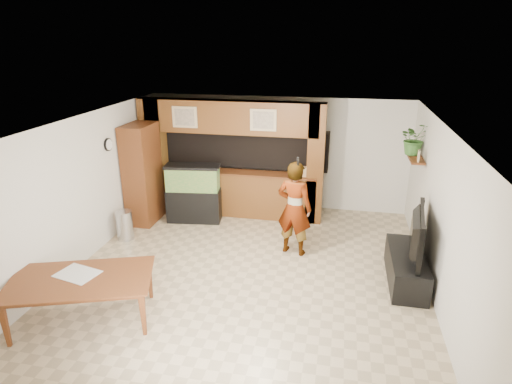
% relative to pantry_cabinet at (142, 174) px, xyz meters
% --- Properties ---
extents(floor, '(6.50, 6.50, 0.00)m').
position_rel_pantry_cabinet_xyz_m(floor, '(2.70, -1.76, -1.08)').
color(floor, tan).
rests_on(floor, ground).
extents(ceiling, '(6.50, 6.50, 0.00)m').
position_rel_pantry_cabinet_xyz_m(ceiling, '(2.70, -1.76, 1.52)').
color(ceiling, white).
rests_on(ceiling, wall_back).
extents(wall_back, '(6.00, 0.00, 6.00)m').
position_rel_pantry_cabinet_xyz_m(wall_back, '(2.70, 1.49, 0.22)').
color(wall_back, beige).
rests_on(wall_back, floor).
extents(wall_left, '(0.00, 6.50, 6.50)m').
position_rel_pantry_cabinet_xyz_m(wall_left, '(-0.30, -1.76, 0.22)').
color(wall_left, beige).
rests_on(wall_left, floor).
extents(wall_right, '(0.00, 6.50, 6.50)m').
position_rel_pantry_cabinet_xyz_m(wall_right, '(5.70, -1.76, 0.22)').
color(wall_right, beige).
rests_on(wall_right, floor).
extents(partition, '(4.20, 0.99, 2.60)m').
position_rel_pantry_cabinet_xyz_m(partition, '(1.75, 0.87, 0.24)').
color(partition, brown).
rests_on(partition, floor).
extents(wall_clock, '(0.05, 0.25, 0.25)m').
position_rel_pantry_cabinet_xyz_m(wall_clock, '(-0.27, -0.76, 0.82)').
color(wall_clock, black).
rests_on(wall_clock, wall_left).
extents(wall_shelf, '(0.25, 0.90, 0.04)m').
position_rel_pantry_cabinet_xyz_m(wall_shelf, '(5.55, 0.19, 0.62)').
color(wall_shelf, brown).
rests_on(wall_shelf, wall_right).
extents(pantry_cabinet, '(0.54, 0.88, 2.15)m').
position_rel_pantry_cabinet_xyz_m(pantry_cabinet, '(0.00, 0.00, 0.00)').
color(pantry_cabinet, brown).
rests_on(pantry_cabinet, floor).
extents(trash_can, '(0.33, 0.33, 0.60)m').
position_rel_pantry_cabinet_xyz_m(trash_can, '(-0.00, -0.96, -0.78)').
color(trash_can, '#B2B2B7').
rests_on(trash_can, floor).
extents(aquarium, '(1.16, 0.44, 1.29)m').
position_rel_pantry_cabinet_xyz_m(aquarium, '(1.07, 0.19, -0.45)').
color(aquarium, black).
rests_on(aquarium, floor).
extents(tv_stand, '(0.56, 1.52, 0.51)m').
position_rel_pantry_cabinet_xyz_m(tv_stand, '(5.35, -1.50, -0.82)').
color(tv_stand, black).
rests_on(tv_stand, floor).
extents(television, '(0.36, 1.36, 0.78)m').
position_rel_pantry_cabinet_xyz_m(television, '(5.35, -1.50, -0.18)').
color(television, black).
rests_on(television, tv_stand).
extents(photo_frame, '(0.05, 0.15, 0.20)m').
position_rel_pantry_cabinet_xyz_m(photo_frame, '(5.55, -0.15, 0.74)').
color(photo_frame, tan).
rests_on(photo_frame, wall_shelf).
extents(potted_plant, '(0.71, 0.67, 0.62)m').
position_rel_pantry_cabinet_xyz_m(potted_plant, '(5.52, 0.35, 0.95)').
color(potted_plant, '#336227').
rests_on(potted_plant, wall_shelf).
extents(person, '(0.74, 0.58, 1.80)m').
position_rel_pantry_cabinet_xyz_m(person, '(3.39, -0.85, -0.18)').
color(person, '#9F7E57').
rests_on(person, floor).
extents(microphone, '(0.04, 0.11, 0.17)m').
position_rel_pantry_cabinet_xyz_m(microphone, '(3.44, -1.01, 0.77)').
color(microphone, black).
rests_on(microphone, person).
extents(dining_table, '(2.21, 1.67, 0.69)m').
position_rel_pantry_cabinet_xyz_m(dining_table, '(0.70, -3.54, -0.73)').
color(dining_table, brown).
rests_on(dining_table, floor).
extents(newspaper_a, '(0.65, 0.53, 0.01)m').
position_rel_pantry_cabinet_xyz_m(newspaper_a, '(0.58, -3.40, -0.38)').
color(newspaper_a, silver).
rests_on(newspaper_a, dining_table).
extents(counter_box, '(0.29, 0.20, 0.19)m').
position_rel_pantry_cabinet_xyz_m(counter_box, '(3.39, 0.69, 0.06)').
color(counter_box, tan).
rests_on(counter_box, partition).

